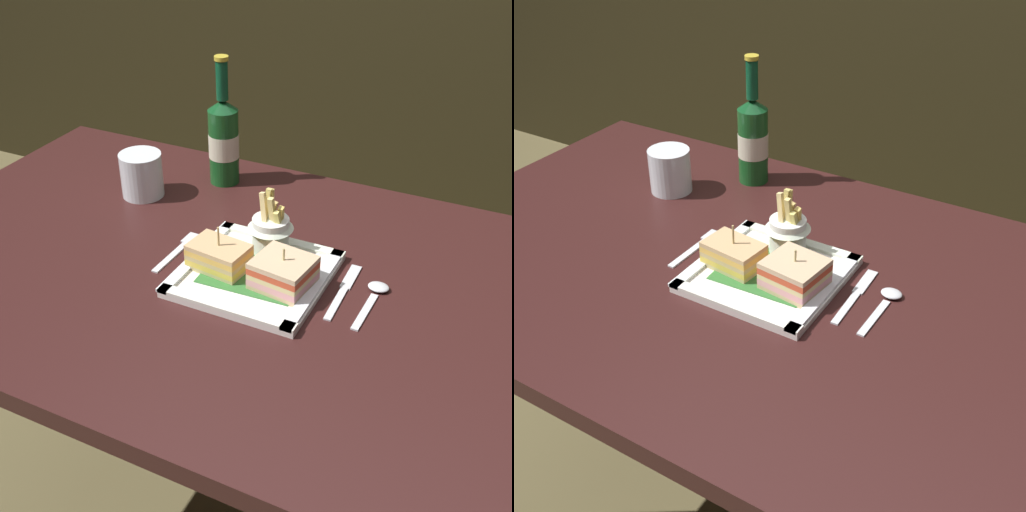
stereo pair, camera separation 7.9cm
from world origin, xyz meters
TOP-DOWN VIEW (x-y plane):
  - dining_table at (0.00, 0.00)m, footprint 1.37×0.79m
  - square_plate at (-0.00, -0.01)m, footprint 0.24×0.24m
  - sandwich_half_left at (-0.06, -0.02)m, footprint 0.10×0.08m
  - sandwich_half_right at (0.06, -0.02)m, footprint 0.10×0.09m
  - fries_cup at (-0.01, 0.06)m, footprint 0.08×0.08m
  - beer_bottle at (-0.21, 0.28)m, footprint 0.06×0.06m
  - water_glass at (-0.34, 0.16)m, footprint 0.09×0.09m
  - fork at (-0.16, 0.01)m, footprint 0.02×0.14m
  - knife at (0.15, 0.02)m, footprint 0.02×0.16m
  - spoon at (0.20, 0.03)m, footprint 0.03×0.13m

SIDE VIEW (x-z plane):
  - dining_table at x=0.00m, z-range 0.28..1.05m
  - fork at x=-0.16m, z-range 0.77..0.77m
  - knife at x=0.15m, z-range 0.77..0.77m
  - spoon at x=0.20m, z-range 0.77..0.78m
  - square_plate at x=0.00m, z-range 0.77..0.79m
  - sandwich_half_left at x=-0.06m, z-range 0.76..0.84m
  - sandwich_half_right at x=0.06m, z-range 0.77..0.84m
  - water_glass at x=-0.34m, z-range 0.77..0.86m
  - fries_cup at x=-0.01m, z-range 0.77..0.89m
  - beer_bottle at x=-0.21m, z-range 0.73..1.00m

